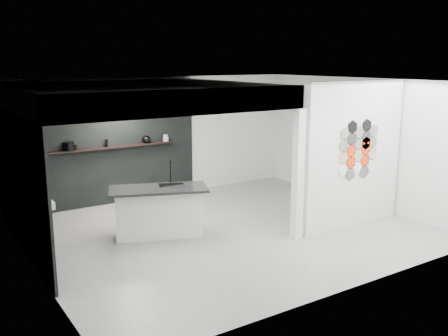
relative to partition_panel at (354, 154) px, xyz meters
The scene contains 17 objects.
floor 2.82m from the partition_panel, 155.80° to the left, with size 7.00×6.00×0.01m, color slate.
partition_panel is the anchor object (origin of this frame).
bay_clad_back 5.31m from the partition_panel, 131.60° to the left, with size 4.40×0.04×2.35m, color black.
bay_clad_left 6.04m from the partition_panel, 160.65° to the left, with size 0.04×4.00×2.35m, color black.
bulkhead 4.21m from the partition_panel, 150.43° to the left, with size 4.40×4.00×0.40m, color silver.
corner_column 1.42m from the partition_panel, behind, with size 0.16×0.16×2.35m, color silver.
fascia_beam 3.71m from the partition_panel, behind, with size 4.40×0.16×0.40m, color silver.
wall_basin 5.78m from the partition_panel, 161.77° to the left, with size 0.40×0.60×0.12m, color silver.
display_shelf 5.17m from the partition_panel, 131.55° to the left, with size 3.00×0.15×0.04m, color black.
kitchen_island 3.85m from the partition_panel, 156.89° to the left, with size 1.91×1.36×1.41m.
stockpot 5.80m from the partition_panel, 138.22° to the left, with size 0.22×0.22×0.18m, color black.
kettle 4.64m from the partition_panel, 123.57° to the left, with size 0.20×0.20×0.17m, color black.
glass_bowl 4.39m from the partition_panel, 118.23° to the left, with size 0.13×0.13×0.09m, color gray.
glass_vase 4.39m from the partition_panel, 118.23° to the left, with size 0.11×0.11×0.16m, color gray.
bottle_dark 5.22m from the partition_panel, 132.20° to the left, with size 0.06×0.06×0.17m, color black.
utensil_cup 5.71m from the partition_panel, 137.36° to the left, with size 0.09×0.09×0.11m, color black.
hex_tile_cluster 0.14m from the partition_panel, 68.73° to the right, with size 1.04×0.02×1.16m.
Camera 1 is at (-4.99, -7.51, 3.17)m, focal length 40.00 mm.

